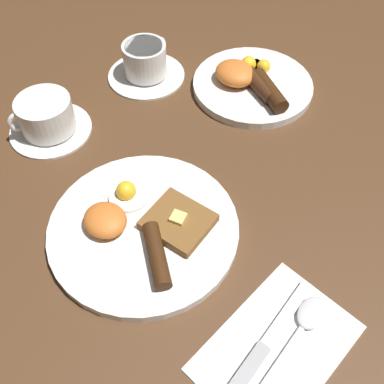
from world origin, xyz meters
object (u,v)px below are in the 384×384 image
object	(u,v)px
breakfast_plate_far	(252,82)
knife	(264,347)
teacup_far	(146,64)
teacup_near	(47,118)
spoon	(305,324)
breakfast_plate_near	(143,227)

from	to	relation	value
breakfast_plate_far	knife	xyz separation A→B (m)	(0.31, -0.38, -0.01)
teacup_far	breakfast_plate_far	bearing A→B (deg)	30.73
teacup_near	spoon	bearing A→B (deg)	-0.54
breakfast_plate_near	teacup_far	world-z (taller)	teacup_far
teacup_near	knife	distance (m)	0.50
teacup_far	spoon	bearing A→B (deg)	-23.85
breakfast_plate_far	spoon	distance (m)	0.46
breakfast_plate_far	knife	distance (m)	0.49
breakfast_plate_near	spoon	xyz separation A→B (m)	(0.25, 0.03, -0.00)
breakfast_plate_near	knife	xyz separation A→B (m)	(0.23, -0.02, -0.00)
breakfast_plate_far	teacup_near	bearing A→B (deg)	-120.75
spoon	knife	bearing A→B (deg)	156.66
breakfast_plate_near	breakfast_plate_far	world-z (taller)	breakfast_plate_far
breakfast_plate_far	spoon	size ratio (longest dim) A/B	1.26
breakfast_plate_near	teacup_far	xyz separation A→B (m)	(-0.25, 0.26, 0.02)
breakfast_plate_far	knife	world-z (taller)	breakfast_plate_far
knife	spoon	bearing A→B (deg)	-24.08
teacup_near	breakfast_plate_far	bearing A→B (deg)	59.25
breakfast_plate_near	breakfast_plate_far	distance (m)	0.37
breakfast_plate_near	spoon	bearing A→B (deg)	7.80
teacup_far	knife	world-z (taller)	teacup_far
breakfast_plate_near	knife	world-z (taller)	breakfast_plate_near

